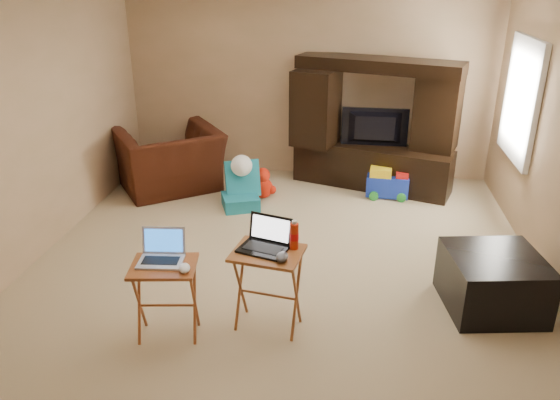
# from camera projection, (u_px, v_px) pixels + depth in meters

# --- Properties ---
(floor) EXTENTS (5.50, 5.50, 0.00)m
(floor) POSITION_uv_depth(u_px,v_px,m) (283.00, 266.00, 5.46)
(floor) COLOR #CCB78D
(floor) RESTS_ON ground
(ceiling) EXTENTS (5.50, 5.50, 0.00)m
(ceiling) POSITION_uv_depth(u_px,v_px,m) (283.00, 0.00, 4.47)
(ceiling) COLOR silver
(ceiling) RESTS_ON ground
(wall_back) EXTENTS (5.00, 0.00, 5.00)m
(wall_back) POSITION_uv_depth(u_px,v_px,m) (308.00, 86.00, 7.47)
(wall_back) COLOR tan
(wall_back) RESTS_ON ground
(wall_front) EXTENTS (5.00, 0.00, 5.00)m
(wall_front) POSITION_uv_depth(u_px,v_px,m) (206.00, 329.00, 2.46)
(wall_front) COLOR tan
(wall_front) RESTS_ON ground
(wall_left) EXTENTS (0.00, 5.50, 5.50)m
(wall_left) POSITION_uv_depth(u_px,v_px,m) (26.00, 136.00, 5.26)
(wall_left) COLOR tan
(wall_left) RESTS_ON ground
(window_pane) EXTENTS (0.00, 1.20, 1.20)m
(window_pane) POSITION_uv_depth(u_px,v_px,m) (523.00, 100.00, 6.02)
(window_pane) COLOR white
(window_pane) RESTS_ON ground
(window_frame) EXTENTS (0.06, 1.14, 1.34)m
(window_frame) POSITION_uv_depth(u_px,v_px,m) (521.00, 100.00, 6.02)
(window_frame) COLOR white
(window_frame) RESTS_ON ground
(entertainment_center) EXTENTS (2.14, 1.16, 1.71)m
(entertainment_center) POSITION_uv_depth(u_px,v_px,m) (375.00, 125.00, 7.11)
(entertainment_center) COLOR black
(entertainment_center) RESTS_ON floor
(television) EXTENTS (0.87, 0.13, 0.50)m
(television) POSITION_uv_depth(u_px,v_px,m) (375.00, 129.00, 7.09)
(television) COLOR black
(television) RESTS_ON entertainment_center
(recliner) EXTENTS (1.65, 1.61, 0.81)m
(recliner) POSITION_uv_depth(u_px,v_px,m) (170.00, 160.00, 7.19)
(recliner) COLOR #42170E
(recliner) RESTS_ON floor
(child_rocker) EXTENTS (0.57, 0.61, 0.57)m
(child_rocker) POSITION_uv_depth(u_px,v_px,m) (240.00, 186.00, 6.66)
(child_rocker) COLOR teal
(child_rocker) RESTS_ON floor
(plush_toy) EXTENTS (0.37, 0.31, 0.41)m
(plush_toy) POSITION_uv_depth(u_px,v_px,m) (263.00, 183.00, 6.99)
(plush_toy) COLOR red
(plush_toy) RESTS_ON floor
(push_toy) EXTENTS (0.57, 0.43, 0.41)m
(push_toy) POSITION_uv_depth(u_px,v_px,m) (388.00, 182.00, 7.02)
(push_toy) COLOR #1631B7
(push_toy) RESTS_ON floor
(ottoman) EXTENTS (0.88, 0.88, 0.50)m
(ottoman) POSITION_uv_depth(u_px,v_px,m) (493.00, 282.00, 4.71)
(ottoman) COLOR black
(ottoman) RESTS_ON floor
(tray_table_left) EXTENTS (0.55, 0.46, 0.65)m
(tray_table_left) POSITION_uv_depth(u_px,v_px,m) (167.00, 301.00, 4.31)
(tray_table_left) COLOR #A25327
(tray_table_left) RESTS_ON floor
(tray_table_right) EXTENTS (0.60, 0.52, 0.70)m
(tray_table_right) POSITION_uv_depth(u_px,v_px,m) (268.00, 290.00, 4.40)
(tray_table_right) COLOR brown
(tray_table_right) RESTS_ON floor
(laptop_left) EXTENTS (0.36, 0.31, 0.24)m
(laptop_left) POSITION_uv_depth(u_px,v_px,m) (160.00, 249.00, 4.16)
(laptop_left) COLOR silver
(laptop_left) RESTS_ON tray_table_left
(laptop_right) EXTENTS (0.44, 0.39, 0.24)m
(laptop_right) POSITION_uv_depth(u_px,v_px,m) (263.00, 236.00, 4.24)
(laptop_right) COLOR black
(laptop_right) RESTS_ON tray_table_right
(mouse_left) EXTENTS (0.12, 0.15, 0.05)m
(mouse_left) POSITION_uv_depth(u_px,v_px,m) (184.00, 268.00, 4.08)
(mouse_left) COLOR white
(mouse_left) RESTS_ON tray_table_left
(mouse_right) EXTENTS (0.10, 0.15, 0.06)m
(mouse_right) POSITION_uv_depth(u_px,v_px,m) (282.00, 257.00, 4.13)
(mouse_right) COLOR #434348
(mouse_right) RESTS_ON tray_table_right
(water_bottle) EXTENTS (0.07, 0.07, 0.22)m
(water_bottle) POSITION_uv_depth(u_px,v_px,m) (294.00, 236.00, 4.27)
(water_bottle) COLOR red
(water_bottle) RESTS_ON tray_table_right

